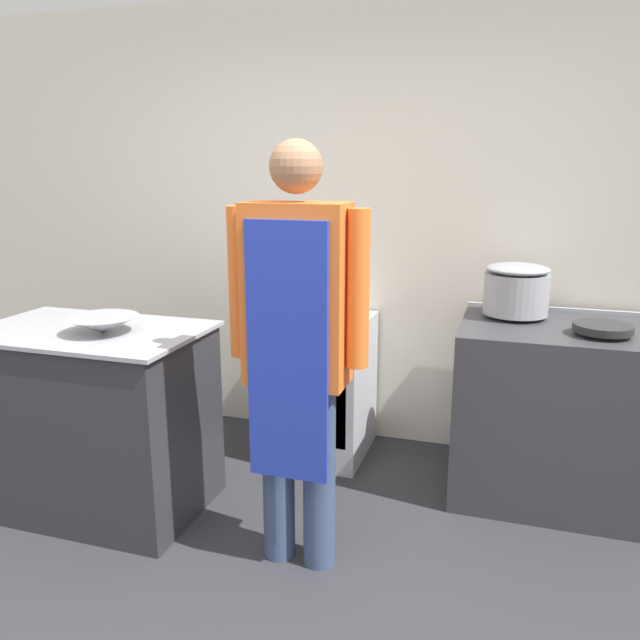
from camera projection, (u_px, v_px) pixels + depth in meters
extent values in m
cube|color=silver|center=(362.00, 227.00, 3.82)|extent=(8.00, 0.05, 2.70)
cube|color=#2D2D33|center=(96.00, 421.00, 3.15)|extent=(1.08, 0.68, 0.92)
cube|color=#9EA0A8|center=(88.00, 331.00, 3.04)|extent=(1.12, 0.71, 0.02)
cube|color=#38383D|center=(550.00, 411.00, 3.27)|extent=(0.95, 0.76, 0.92)
cube|color=#9EA0A8|center=(559.00, 380.00, 2.86)|extent=(0.88, 0.03, 0.10)
cube|color=#9EA0A8|center=(555.00, 309.00, 3.50)|extent=(0.95, 0.03, 0.02)
cube|color=silver|center=(319.00, 386.00, 3.77)|extent=(0.59, 0.59, 0.84)
cube|color=silver|center=(303.00, 395.00, 3.49)|extent=(0.50, 0.02, 0.59)
cylinder|color=#38476B|center=(278.00, 470.00, 2.73)|extent=(0.14, 0.14, 0.83)
cylinder|color=#38476B|center=(319.00, 476.00, 2.67)|extent=(0.14, 0.14, 0.83)
cube|color=orange|center=(297.00, 295.00, 2.51)|extent=(0.42, 0.22, 0.74)
cube|color=#2338B2|center=(287.00, 355.00, 2.45)|extent=(0.33, 0.02, 1.06)
cylinder|color=orange|center=(239.00, 283.00, 2.58)|extent=(0.09, 0.09, 0.63)
cylinder|color=orange|center=(358.00, 290.00, 2.43)|extent=(0.09, 0.09, 0.63)
sphere|color=#9E7051|center=(296.00, 166.00, 2.39)|extent=(0.21, 0.21, 0.21)
cone|color=#9EA0A8|center=(103.00, 325.00, 2.96)|extent=(0.34, 0.34, 0.08)
cylinder|color=#9EA0A8|center=(516.00, 294.00, 3.32)|extent=(0.34, 0.34, 0.22)
ellipsoid|color=#9EA0A8|center=(518.00, 269.00, 3.29)|extent=(0.33, 0.33, 0.06)
cylinder|color=#262628|center=(603.00, 328.00, 2.97)|extent=(0.28, 0.28, 0.04)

